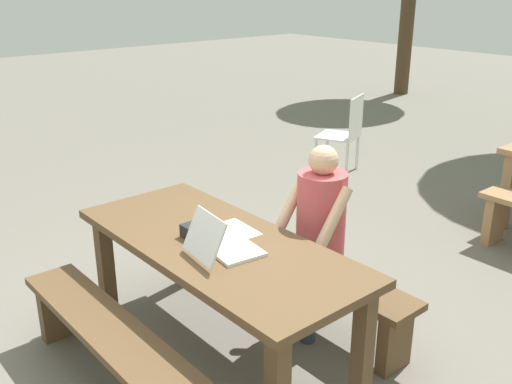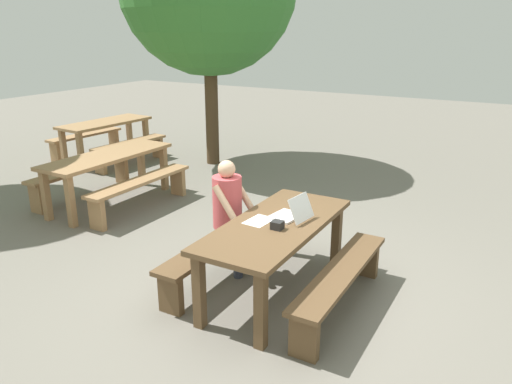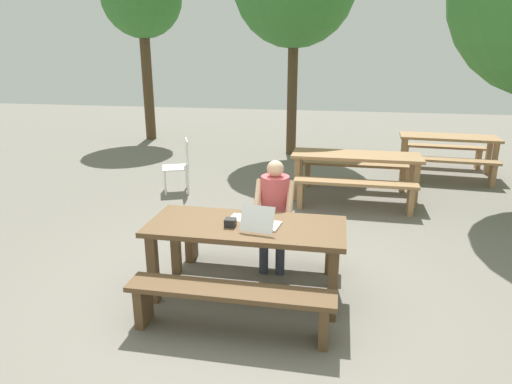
% 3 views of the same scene
% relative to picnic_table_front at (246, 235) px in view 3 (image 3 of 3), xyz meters
% --- Properties ---
extents(ground_plane, '(30.00, 30.00, 0.00)m').
position_rel_picnic_table_front_xyz_m(ground_plane, '(0.00, 0.00, -0.64)').
color(ground_plane, slate).
extents(picnic_table_front, '(1.90, 0.81, 0.75)m').
position_rel_picnic_table_front_xyz_m(picnic_table_front, '(0.00, 0.00, 0.00)').
color(picnic_table_front, brown).
rests_on(picnic_table_front, ground).
extents(bench_near, '(1.79, 0.30, 0.43)m').
position_rel_picnic_table_front_xyz_m(bench_near, '(0.00, -0.67, -0.32)').
color(bench_near, brown).
rests_on(bench_near, ground).
extents(bench_far, '(1.79, 0.30, 0.43)m').
position_rel_picnic_table_front_xyz_m(bench_far, '(0.00, 0.67, -0.32)').
color(bench_far, brown).
rests_on(bench_far, ground).
extents(laptop, '(0.36, 0.40, 0.25)m').
position_rel_picnic_table_front_xyz_m(laptop, '(0.16, -0.09, 0.17)').
color(laptop, white).
rests_on(laptop, picnic_table_front).
extents(small_pouch, '(0.10, 0.10, 0.08)m').
position_rel_picnic_table_front_xyz_m(small_pouch, '(-0.13, -0.08, 0.15)').
color(small_pouch, black).
rests_on(small_pouch, picnic_table_front).
extents(paper_sheet, '(0.31, 0.23, 0.00)m').
position_rel_picnic_table_front_xyz_m(paper_sheet, '(-0.05, 0.16, 0.11)').
color(paper_sheet, white).
rests_on(paper_sheet, picnic_table_front).
extents(person_seated, '(0.42, 0.41, 1.23)m').
position_rel_picnic_table_front_xyz_m(person_seated, '(0.18, 0.63, 0.07)').
color(person_seated, '#333847').
rests_on(person_seated, ground).
extents(plastic_chair, '(0.57, 0.57, 0.91)m').
position_rel_picnic_table_front_xyz_m(plastic_chair, '(-1.84, 3.22, -0.16)').
color(plastic_chair, white).
rests_on(plastic_chair, ground).
extents(picnic_table_mid, '(2.06, 0.72, 0.76)m').
position_rel_picnic_table_front_xyz_m(picnic_table_mid, '(1.12, 3.34, -0.00)').
color(picnic_table_mid, '#9E754C').
rests_on(picnic_table_mid, ground).
extents(bench_mid_south, '(1.85, 0.33, 0.47)m').
position_rel_picnic_table_front_xyz_m(bench_mid_south, '(1.11, 2.74, -0.29)').
color(bench_mid_south, '#9E754C').
rests_on(bench_mid_south, ground).
extents(bench_mid_north, '(1.85, 0.33, 0.47)m').
position_rel_picnic_table_front_xyz_m(bench_mid_north, '(1.13, 3.95, -0.29)').
color(bench_mid_north, '#9E754C').
rests_on(bench_mid_north, ground).
extents(picnic_table_rear, '(1.86, 0.83, 0.77)m').
position_rel_picnic_table_front_xyz_m(picnic_table_rear, '(2.93, 5.25, 0.00)').
color(picnic_table_rear, '#9E754C').
rests_on(picnic_table_rear, ground).
extents(bench_rear_south, '(1.65, 0.42, 0.46)m').
position_rel_picnic_table_front_xyz_m(bench_rear_south, '(2.88, 4.60, -0.30)').
color(bench_rear_south, '#9E754C').
rests_on(bench_rear_south, ground).
extents(bench_rear_north, '(1.65, 0.42, 0.46)m').
position_rel_picnic_table_front_xyz_m(bench_rear_north, '(2.98, 5.91, -0.30)').
color(bench_rear_north, '#9E754C').
rests_on(bench_rear_north, ground).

